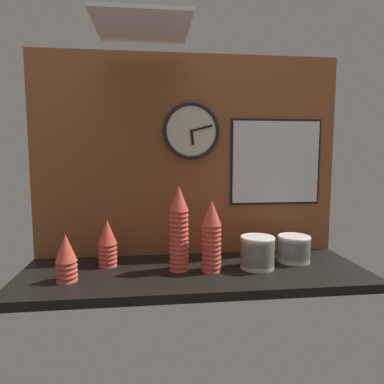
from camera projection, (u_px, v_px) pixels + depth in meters
The scene contains 11 objects.
ground_plane at pixel (194, 273), 1.61m from camera, with size 1.60×0.56×0.04m, color black.
wall_tiled_back at pixel (188, 156), 1.81m from camera, with size 1.60×0.03×1.05m.
cup_stack_left at pixel (108, 243), 1.64m from camera, with size 0.09×0.09×0.23m.
cup_stack_center_right at pixel (212, 236), 1.57m from camera, with size 0.09×0.09×0.33m.
cup_stack_center at pixel (179, 228), 1.58m from camera, with size 0.09×0.09×0.40m.
cup_stack_far_left at pixel (66, 258), 1.45m from camera, with size 0.09×0.09×0.20m.
bowl_stack_far_right at pixel (294, 248), 1.71m from camera, with size 0.16×0.16×0.13m.
bowl_stack_right at pixel (257, 251), 1.61m from camera, with size 0.16×0.16×0.15m.
wall_clock at pixel (191, 131), 1.76m from camera, with size 0.29×0.03×0.29m.
menu_board at pixel (276, 162), 1.84m from camera, with size 0.50×0.01×0.46m.
ceiling_light_panel at pixel (142, 26), 1.46m from camera, with size 0.40×0.40×0.02m.
Camera 1 is at (-0.19, -1.54, 0.54)m, focal length 32.00 mm.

